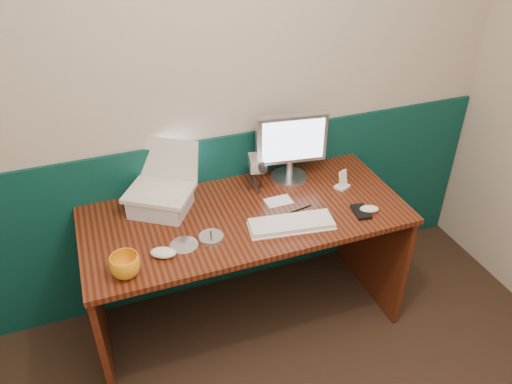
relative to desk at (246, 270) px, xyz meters
name	(u,v)px	position (x,y,z in m)	size (l,w,h in m)	color
back_wall	(189,95)	(-0.16, 0.37, 0.88)	(3.50, 0.04, 2.50)	#B7AA9B
wainscot	(199,220)	(-0.16, 0.36, 0.12)	(3.48, 0.02, 1.00)	#073130
desk	(246,270)	(0.00, 0.00, 0.00)	(1.60, 0.70, 0.75)	black
laptop_riser	(161,202)	(-0.39, 0.17, 0.42)	(0.27, 0.23, 0.09)	silver
laptop	(157,172)	(-0.39, 0.17, 0.60)	(0.31, 0.24, 0.26)	silver
monitor	(290,148)	(0.33, 0.22, 0.56)	(0.37, 0.11, 0.37)	silver
keyboard	(291,224)	(0.17, -0.18, 0.39)	(0.40, 0.13, 0.02)	white
mouse_right	(369,209)	(0.58, -0.20, 0.39)	(0.10, 0.06, 0.03)	silver
mouse_left	(163,253)	(-0.45, -0.18, 0.39)	(0.12, 0.07, 0.04)	silver
mug	(125,266)	(-0.62, -0.25, 0.43)	(0.13, 0.13, 0.10)	orange
camcorder	(256,173)	(0.12, 0.18, 0.48)	(0.10, 0.14, 0.21)	silver
cd_spindle	(211,238)	(-0.22, -0.14, 0.39)	(0.11, 0.11, 0.02)	#B5BEC6
cd_loose_a	(184,245)	(-0.34, -0.14, 0.38)	(0.13, 0.13, 0.00)	silver
pen	(301,209)	(0.27, -0.06, 0.38)	(0.01, 0.01, 0.12)	black
papers	(279,201)	(0.19, 0.04, 0.38)	(0.13, 0.09, 0.00)	white
dock	(342,187)	(0.56, 0.04, 0.38)	(0.07, 0.06, 0.01)	white
music_player	(343,178)	(0.56, 0.04, 0.43)	(0.05, 0.01, 0.09)	white
pda	(361,212)	(0.54, -0.19, 0.38)	(0.07, 0.12, 0.01)	black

